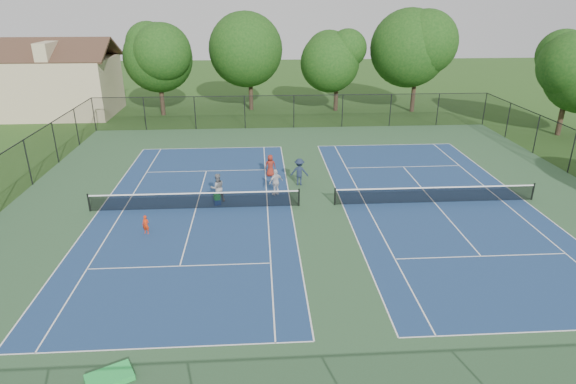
{
  "coord_description": "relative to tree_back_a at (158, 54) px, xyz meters",
  "views": [
    {
      "loc": [
        -3.31,
        -25.53,
        11.31
      ],
      "look_at": [
        -1.75,
        -1.0,
        1.3
      ],
      "focal_mm": 30.0,
      "sensor_mm": 36.0,
      "label": 1
    }
  ],
  "objects": [
    {
      "name": "bystander_c",
      "position": [
        10.45,
        -18.87,
        -5.29
      ],
      "size": [
        0.75,
        0.5,
        1.5
      ],
      "primitive_type": "imported",
      "rotation": [
        0.0,
        0.0,
        3.17
      ],
      "color": "maroon",
      "rests_on": "ground"
    },
    {
      "name": "tree_back_c",
      "position": [
        18.0,
        1.0,
        -0.56
      ],
      "size": [
        6.0,
        6.0,
        8.4
      ],
      "color": "#2D2116",
      "rests_on": "ground"
    },
    {
      "name": "green_tarp",
      "position": [
        4.79,
        -37.29,
        -5.93
      ],
      "size": [
        1.65,
        1.42,
        0.2
      ],
      "primitive_type": "cube",
      "rotation": [
        0.0,
        0.0,
        0.49
      ],
      "color": "green",
      "rests_on": "ground"
    },
    {
      "name": "tree_back_d",
      "position": [
        26.0,
        0.0,
        0.79
      ],
      "size": [
        7.8,
        7.8,
        10.37
      ],
      "color": "#2D2116",
      "rests_on": "ground"
    },
    {
      "name": "court_pad",
      "position": [
        13.0,
        -24.0,
        -6.03
      ],
      "size": [
        36.0,
        36.0,
        0.01
      ],
      "primitive_type": "cube",
      "color": "#335B39",
      "rests_on": "ground"
    },
    {
      "name": "tree_back_b",
      "position": [
        9.0,
        2.0,
        0.56
      ],
      "size": [
        7.6,
        7.6,
        10.03
      ],
      "color": "#2D2116",
      "rests_on": "ground"
    },
    {
      "name": "clapboard_house",
      "position": [
        -10.0,
        1.0,
        -2.95
      ],
      "size": [
        10.8,
        8.1,
        7.65
      ],
      "color": "tan",
      "rests_on": "ground"
    },
    {
      "name": "tree_back_a",
      "position": [
        0.0,
        0.0,
        0.0
      ],
      "size": [
        6.8,
        6.8,
        9.15
      ],
      "color": "#2D2116",
      "rests_on": "ground"
    },
    {
      "name": "ball_crate",
      "position": [
        7.2,
        -23.49,
        -5.88
      ],
      "size": [
        0.46,
        0.41,
        0.31
      ],
      "primitive_type": "cube",
      "rotation": [
        0.0,
        0.0,
        0.32
      ],
      "color": "navy",
      "rests_on": "ground"
    },
    {
      "name": "tree_side_e",
      "position": [
        36.0,
        -10.0,
        -0.23
      ],
      "size": [
        6.6,
        6.6,
        8.87
      ],
      "color": "#2D2116",
      "rests_on": "ground"
    },
    {
      "name": "instructor",
      "position": [
        7.21,
        -22.98,
        -5.17
      ],
      "size": [
        1.0,
        0.87,
        1.73
      ],
      "primitive_type": "imported",
      "rotation": [
        0.0,
        0.0,
        3.44
      ],
      "color": "gray",
      "rests_on": "ground"
    },
    {
      "name": "ball_hopper",
      "position": [
        7.2,
        -23.49,
        -5.54
      ],
      "size": [
        0.42,
        0.39,
        0.36
      ],
      "primitive_type": "cube",
      "rotation": [
        0.0,
        0.0,
        0.38
      ],
      "color": "green",
      "rests_on": "ball_crate"
    },
    {
      "name": "bystander_a",
      "position": [
        10.69,
        -22.19,
        -5.21
      ],
      "size": [
        1.04,
        0.85,
        1.66
      ],
      "primitive_type": "imported",
      "rotation": [
        0.0,
        0.0,
        3.69
      ],
      "color": "silver",
      "rests_on": "ground"
    },
    {
      "name": "child_player",
      "position": [
        3.83,
        -27.01,
        -5.54
      ],
      "size": [
        0.42,
        0.34,
        1.0
      ],
      "primitive_type": "imported",
      "rotation": [
        0.0,
        0.0,
        -0.3
      ],
      "color": "red",
      "rests_on": "ground"
    },
    {
      "name": "bystander_b",
      "position": [
        12.26,
        -20.62,
        -5.15
      ],
      "size": [
        1.24,
        0.85,
        1.78
      ],
      "primitive_type": "imported",
      "rotation": [
        0.0,
        0.0,
        2.97
      ],
      "color": "#1A263B",
      "rests_on": "ground"
    },
    {
      "name": "tennis_court_right",
      "position": [
        20.0,
        -24.0,
        -5.94
      ],
      "size": [
        12.0,
        23.83,
        1.07
      ],
      "color": "navy",
      "rests_on": "ground"
    },
    {
      "name": "ground",
      "position": [
        13.0,
        -24.0,
        -6.04
      ],
      "size": [
        140.0,
        140.0,
        0.0
      ],
      "primitive_type": "plane",
      "color": "#234716",
      "rests_on": "ground"
    },
    {
      "name": "perimeter_fence",
      "position": [
        13.0,
        -24.0,
        -4.44
      ],
      "size": [
        36.08,
        36.08,
        3.02
      ],
      "color": "black",
      "rests_on": "ground"
    },
    {
      "name": "tennis_court_left",
      "position": [
        6.0,
        -24.0,
        -5.94
      ],
      "size": [
        12.0,
        23.83,
        1.07
      ],
      "color": "navy",
      "rests_on": "ground"
    }
  ]
}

